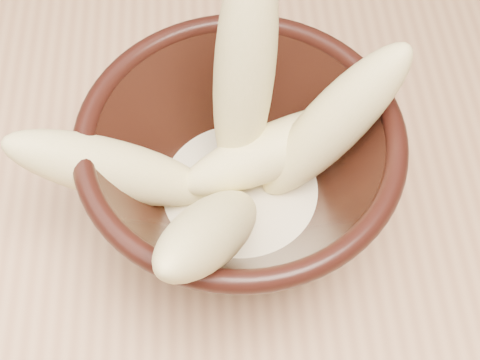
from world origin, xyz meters
The scene contains 8 objects.
table centered at (0.00, 0.00, 0.67)m, with size 1.20×0.80×0.75m.
bowl centered at (-0.21, -0.06, 0.81)m, with size 0.20×0.20×0.11m.
milk_puddle centered at (-0.21, -0.06, 0.79)m, with size 0.11×0.11×0.02m, color beige.
banana_upright centered at (-0.20, -0.03, 0.87)m, with size 0.04×0.04×0.17m, color #E5DB87.
banana_left centered at (-0.28, -0.07, 0.83)m, with size 0.04×0.04×0.14m, color #E5DB87.
banana_right centered at (-0.15, -0.05, 0.84)m, with size 0.04×0.04×0.13m, color #E5DB87.
banana_across centered at (-0.18, -0.05, 0.82)m, with size 0.04×0.04×0.13m, color #E5DB87.
banana_front centered at (-0.23, -0.12, 0.85)m, with size 0.04×0.04×0.16m, color #E5DB87.
Camera 1 is at (-0.22, -0.29, 1.17)m, focal length 50.00 mm.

